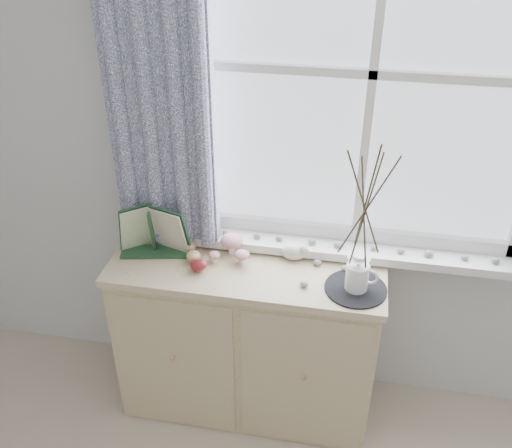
% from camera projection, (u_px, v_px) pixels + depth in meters
% --- Properties ---
extents(sideboard, '(1.20, 0.45, 0.85)m').
position_uv_depth(sideboard, '(247.00, 338.00, 2.69)').
color(sideboard, beige).
rests_on(sideboard, ground).
extents(botanical_book, '(0.37, 0.20, 0.24)m').
position_uv_depth(botanical_book, '(151.00, 234.00, 2.46)').
color(botanical_book, '#1E3F26').
rests_on(botanical_book, sideboard).
extents(toadstool_cluster, '(0.18, 0.16, 0.09)m').
position_uv_depth(toadstool_cluster, '(232.00, 246.00, 2.50)').
color(toadstool_cluster, white).
rests_on(toadstool_cluster, sideboard).
extents(wooden_eggs, '(0.14, 0.18, 0.08)m').
position_uv_depth(wooden_eggs, '(194.00, 256.00, 2.48)').
color(wooden_eggs, tan).
rests_on(wooden_eggs, sideboard).
extents(songbird_figurine, '(0.15, 0.07, 0.08)m').
position_uv_depth(songbird_figurine, '(293.00, 252.00, 2.49)').
color(songbird_figurine, white).
rests_on(songbird_figurine, sideboard).
extents(crocheted_doily, '(0.26, 0.26, 0.01)m').
position_uv_depth(crocheted_doily, '(356.00, 289.00, 2.33)').
color(crocheted_doily, black).
rests_on(crocheted_doily, sideboard).
extents(twig_pitcher, '(0.29, 0.29, 0.71)m').
position_uv_depth(twig_pitcher, '(366.00, 204.00, 2.11)').
color(twig_pitcher, white).
rests_on(twig_pitcher, crocheted_doily).
extents(sideboard_pebbles, '(0.34, 0.23, 0.02)m').
position_uv_depth(sideboard_pebbles, '(323.00, 271.00, 2.41)').
color(sideboard_pebbles, gray).
rests_on(sideboard_pebbles, sideboard).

